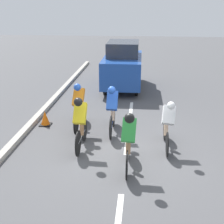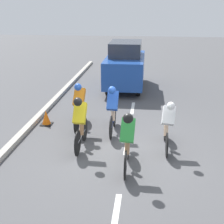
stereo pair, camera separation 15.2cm
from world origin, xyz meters
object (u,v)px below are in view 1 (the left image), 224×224
cyclist_blue (112,108)px  support_car (123,65)px  cyclist_green (129,139)px  cyclist_white (168,123)px  traffic_cone (45,118)px  cyclist_yellow (80,121)px  cyclist_orange (79,105)px

cyclist_blue → support_car: 5.43m
cyclist_green → support_car: size_ratio=0.43×
cyclist_white → support_car: size_ratio=0.44×
cyclist_green → traffic_cone: cyclist_green is taller
cyclist_yellow → cyclist_orange: (0.33, -1.42, -0.01)m
cyclist_yellow → cyclist_blue: (-0.75, -1.16, 0.00)m
cyclist_orange → support_car: 5.27m
cyclist_orange → cyclist_green: size_ratio=1.02×
cyclist_white → cyclist_green: (1.00, 1.25, 0.06)m
support_car → traffic_cone: size_ratio=7.82×
support_car → traffic_cone: bearing=65.7°
cyclist_blue → cyclist_white: bearing=150.0°
cyclist_white → cyclist_blue: 1.83m
cyclist_yellow → traffic_cone: 2.29m
cyclist_yellow → cyclist_green: cyclist_yellow is taller
cyclist_orange → cyclist_blue: 1.11m
cyclist_white → cyclist_blue: bearing=-30.0°
traffic_cone → cyclist_yellow: bearing=132.8°
cyclist_yellow → cyclist_orange: cyclist_yellow is taller
support_car → cyclist_white: bearing=104.2°
cyclist_orange → support_car: support_car is taller
cyclist_white → cyclist_orange: 2.91m
cyclist_green → cyclist_yellow: bearing=-36.9°
traffic_cone → cyclist_white: bearing=160.2°
cyclist_yellow → traffic_cone: cyclist_yellow is taller
cyclist_orange → cyclist_green: bearing=124.4°
cyclist_blue → cyclist_green: (-0.59, 2.17, 0.00)m
cyclist_green → cyclist_white: bearing=-128.6°
cyclist_blue → traffic_cone: cyclist_blue is taller
cyclist_green → support_car: 7.62m
cyclist_green → support_car: (0.61, -7.59, 0.25)m
cyclist_white → cyclist_blue: (1.59, -0.92, 0.06)m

